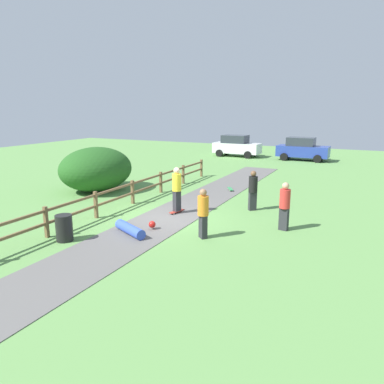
{
  "coord_description": "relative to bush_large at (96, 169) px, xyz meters",
  "views": [
    {
      "loc": [
        7.25,
        -12.67,
        4.41
      ],
      "look_at": [
        0.75,
        0.73,
        1.0
      ],
      "focal_mm": 34.87,
      "sensor_mm": 36.0,
      "label": 1
    }
  ],
  "objects": [
    {
      "name": "skateboard_loose",
      "position": [
        6.49,
        3.12,
        -1.08
      ],
      "size": [
        0.57,
        0.79,
        0.08
      ],
      "color": "#338C4C",
      "rests_on": "asphalt_path"
    },
    {
      "name": "parked_car_blue",
      "position": [
        7.88,
        16.75,
        -0.21
      ],
      "size": [
        4.24,
        2.08,
        1.92
      ],
      "color": "#283D99",
      "rests_on": "ground_plane"
    },
    {
      "name": "ground_plane",
      "position": [
        5.96,
        -2.78,
        -1.17
      ],
      "size": [
        60.0,
        60.0,
        0.0
      ],
      "primitive_type": "plane",
      "color": "#60934C"
    },
    {
      "name": "parked_car_white",
      "position": [
        2.05,
        16.75,
        -0.21
      ],
      "size": [
        4.25,
        2.11,
        1.92
      ],
      "color": "silver",
      "rests_on": "ground_plane"
    },
    {
      "name": "wooden_fence",
      "position": [
        3.36,
        -2.78,
        -0.5
      ],
      "size": [
        0.12,
        18.12,
        1.1
      ],
      "color": "brown",
      "rests_on": "ground_plane"
    },
    {
      "name": "skater_fallen",
      "position": [
        5.81,
        -5.1,
        -0.97
      ],
      "size": [
        1.58,
        1.47,
        0.36
      ],
      "color": "blue",
      "rests_on": "asphalt_path"
    },
    {
      "name": "bystander_red",
      "position": [
        10.54,
        -2.28,
        -0.18
      ],
      "size": [
        0.44,
        0.44,
        1.78
      ],
      "color": "#2D2D33",
      "rests_on": "ground_plane"
    },
    {
      "name": "bush_large",
      "position": [
        0.0,
        0.0,
        0.0
      ],
      "size": [
        3.51,
        4.22,
        2.33
      ],
      "primitive_type": "ellipsoid",
      "color": "#23561E",
      "rests_on": "ground_plane"
    },
    {
      "name": "bystander_black",
      "position": [
        8.72,
        -0.17,
        -0.2
      ],
      "size": [
        0.54,
        0.54,
        1.74
      ],
      "color": "#2D2D33",
      "rests_on": "ground_plane"
    },
    {
      "name": "skater_riding",
      "position": [
        5.99,
        -2.04,
        -0.05
      ],
      "size": [
        0.46,
        0.82,
        1.94
      ],
      "color": "#B23326",
      "rests_on": "asphalt_path"
    },
    {
      "name": "trash_bin",
      "position": [
        4.16,
        -6.63,
        -0.72
      ],
      "size": [
        0.56,
        0.56,
        0.9
      ],
      "primitive_type": "cylinder",
      "color": "black",
      "rests_on": "ground_plane"
    },
    {
      "name": "asphalt_path",
      "position": [
        5.96,
        -2.78,
        -1.16
      ],
      "size": [
        2.4,
        28.0,
        0.02
      ],
      "primitive_type": "cube",
      "color": "#605E5B",
      "rests_on": "ground_plane"
    },
    {
      "name": "bystander_orange",
      "position": [
        8.23,
        -4.34,
        -0.21
      ],
      "size": [
        0.54,
        0.54,
        1.73
      ],
      "color": "#2D2D33",
      "rests_on": "ground_plane"
    }
  ]
}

